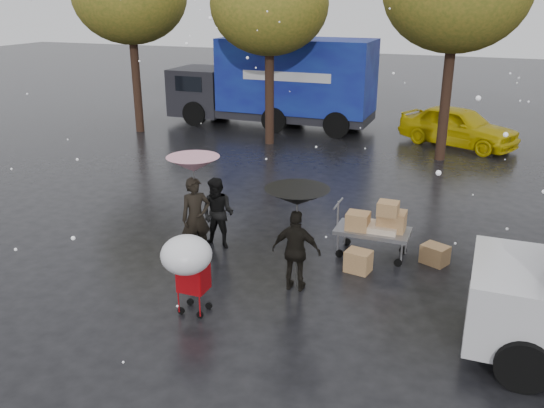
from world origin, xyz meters
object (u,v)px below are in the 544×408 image
at_px(person_black, 296,251).
at_px(yellow_taxi, 458,126).
at_px(shopping_cart, 188,259).
at_px(person_pink, 196,218).
at_px(vendor_cart, 377,224).
at_px(blue_truck, 277,83).

height_order(person_black, yellow_taxi, person_black).
bearing_deg(shopping_cart, person_pink, 115.20).
bearing_deg(person_black, person_pink, -19.14).
bearing_deg(person_pink, shopping_cart, -109.61).
distance_m(person_black, vendor_cart, 2.21).
xyz_separation_m(vendor_cart, blue_truck, (-6.32, 10.99, 1.03)).
height_order(person_black, shopping_cart, person_black).
distance_m(person_pink, vendor_cart, 3.69).
xyz_separation_m(person_pink, shopping_cart, (1.02, -2.17, 0.22)).
bearing_deg(person_pink, blue_truck, 58.34).
relative_size(vendor_cart, blue_truck, 0.18).
xyz_separation_m(person_black, vendor_cart, (1.08, 1.93, -0.04)).
xyz_separation_m(person_pink, yellow_taxi, (4.30, 11.50, -0.13)).
distance_m(vendor_cart, yellow_taxi, 10.24).
bearing_deg(blue_truck, person_black, -67.93).
height_order(person_black, blue_truck, blue_truck).
bearing_deg(blue_truck, shopping_cart, -74.94).
xyz_separation_m(person_black, shopping_cart, (-1.35, -1.54, 0.30)).
bearing_deg(shopping_cart, blue_truck, 105.06).
relative_size(person_black, shopping_cart, 1.05).
xyz_separation_m(person_pink, blue_truck, (-2.87, 12.29, 0.92)).
distance_m(person_black, blue_truck, 13.98).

